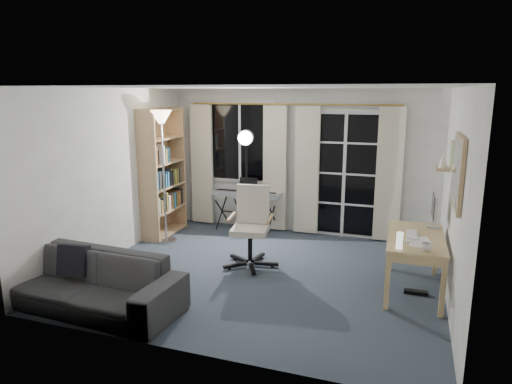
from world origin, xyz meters
TOP-DOWN VIEW (x-y plane):
  - floor at (0.00, 0.00)m, footprint 4.50×4.00m
  - window at (-1.05, 1.97)m, footprint 1.20×0.08m
  - french_door at (0.75, 1.97)m, footprint 1.32×0.09m
  - curtains at (-0.14, 1.88)m, footprint 3.60×0.07m
  - bookshelf at (-2.13, 1.08)m, footprint 0.35×0.98m
  - torchiere_lamp at (-1.86, 0.74)m, footprint 0.34×0.34m
  - keyboard_piano at (-0.84, 1.70)m, footprint 1.19×0.60m
  - studio_light at (-0.72, 1.34)m, footprint 0.37×0.38m
  - office_chair at (-0.26, 0.32)m, footprint 0.75×0.75m
  - desk at (1.88, 0.09)m, footprint 0.66×1.29m
  - monitor at (2.08, 0.54)m, footprint 0.17×0.49m
  - desk_clutter at (1.82, -0.13)m, footprint 0.39×0.78m
  - mug at (1.98, -0.41)m, footprint 0.11×0.09m
  - wall_mirror at (2.22, -0.35)m, footprint 0.04×0.94m
  - framed_print at (2.23, 0.55)m, footprint 0.03×0.42m
  - wall_shelf at (2.16, 1.05)m, footprint 0.16×0.30m
  - sofa at (-1.49, -1.55)m, footprint 2.10×0.71m

SIDE VIEW (x-z plane):
  - floor at x=0.00m, z-range -0.02..0.00m
  - sofa at x=-1.49m, z-range 0.00..0.81m
  - desk_clutter at x=1.82m, z-range 0.10..0.97m
  - desk at x=1.88m, z-range 0.26..0.94m
  - office_chair at x=-0.26m, z-range 0.10..1.19m
  - keyboard_piano at x=-0.84m, z-range 0.22..1.08m
  - mug at x=1.98m, z-range 0.68..0.80m
  - monitor at x=2.08m, z-range 0.73..1.16m
  - bookshelf at x=-2.13m, z-range -0.05..2.04m
  - french_door at x=0.75m, z-range -0.03..2.08m
  - curtains at x=-0.14m, z-range 0.03..2.16m
  - wall_shelf at x=2.16m, z-range 1.32..1.50m
  - studio_light at x=-0.72m, z-range 0.54..2.34m
  - window at x=-1.05m, z-range 0.80..2.20m
  - wall_mirror at x=2.22m, z-range 1.18..1.92m
  - framed_print at x=2.23m, z-range 1.44..1.76m
  - torchiere_lamp at x=-1.86m, z-range 0.63..2.71m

